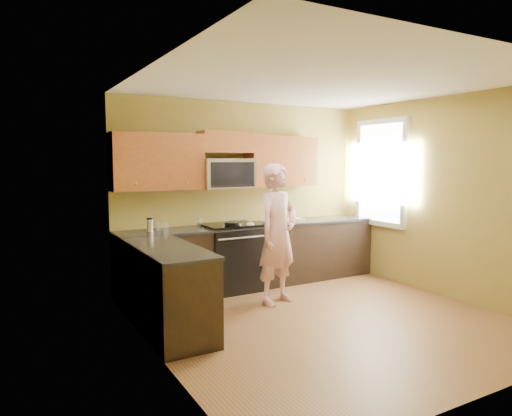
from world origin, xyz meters
TOP-DOWN VIEW (x-y plane):
  - floor at (0.00, 0.00)m, footprint 4.00×4.00m
  - ceiling at (0.00, 0.00)m, footprint 4.00×4.00m
  - wall_back at (0.00, 2.00)m, footprint 4.00×0.00m
  - wall_front at (0.00, -2.00)m, footprint 4.00×0.00m
  - wall_left at (-2.00, 0.00)m, footprint 0.00×4.00m
  - wall_right at (2.00, 0.00)m, footprint 0.00×4.00m
  - cabinet_back_run at (0.00, 1.70)m, footprint 4.00×0.60m
  - cabinet_left_run at (-1.70, 0.60)m, footprint 0.60×1.60m
  - countertop_back at (0.00, 1.69)m, footprint 4.00×0.62m
  - countertop_left at (-1.69, 0.60)m, footprint 0.62×1.60m
  - stove at (-0.40, 1.68)m, footprint 0.76×0.65m
  - microwave at (-0.40, 1.80)m, footprint 0.76×0.40m
  - upper_cab_left at (-1.39, 1.83)m, footprint 1.22×0.33m
  - upper_cab_right at (0.54, 1.83)m, footprint 1.12×0.33m
  - upper_cab_over_mw at (-0.40, 1.83)m, footprint 0.76×0.33m
  - window at (1.98, 1.20)m, footprint 0.06×1.06m
  - woman at (-0.14, 0.84)m, footprint 0.76×0.62m
  - frying_pan at (-0.45, 1.49)m, footprint 0.31×0.46m
  - butter_tub at (0.44, 1.64)m, footprint 0.12×0.12m
  - toast_slice at (0.49, 1.59)m, footprint 0.14×0.14m
  - napkin_a at (-0.19, 1.48)m, footprint 0.14×0.14m
  - napkin_b at (0.14, 1.64)m, footprint 0.14×0.15m
  - dish_towel at (0.64, 1.62)m, footprint 0.34×0.29m
  - travel_mug at (-1.54, 1.75)m, footprint 0.09×0.09m
  - glass_a at (-1.41, 1.79)m, footprint 0.07×0.07m
  - glass_b at (-1.34, 1.71)m, footprint 0.09×0.09m
  - glass_c at (-0.78, 1.89)m, footprint 0.09×0.09m

SIDE VIEW (x-z plane):
  - floor at x=0.00m, z-range 0.00..0.00m
  - cabinet_back_run at x=0.00m, z-range 0.00..0.88m
  - cabinet_left_run at x=-1.70m, z-range 0.00..0.88m
  - stove at x=-0.40m, z-range 0.00..0.95m
  - countertop_back at x=0.00m, z-range 0.88..0.92m
  - countertop_left at x=-1.69m, z-range 0.88..0.92m
  - woman at x=-0.14m, z-range 0.00..1.80m
  - butter_tub at x=0.44m, z-range 0.88..0.96m
  - travel_mug at x=-1.54m, z-range 0.83..1.01m
  - toast_slice at x=0.49m, z-range 0.92..0.93m
  - dish_towel at x=0.64m, z-range 0.92..0.97m
  - frying_pan at x=-0.45m, z-range 0.92..0.98m
  - napkin_a at x=-0.19m, z-range 0.92..0.98m
  - napkin_b at x=0.14m, z-range 0.92..0.99m
  - glass_a at x=-1.41m, z-range 0.92..1.04m
  - glass_b at x=-1.34m, z-range 0.92..1.04m
  - glass_c at x=-0.78m, z-range 0.92..1.04m
  - wall_back at x=0.00m, z-range -0.65..3.35m
  - wall_front at x=0.00m, z-range -0.65..3.35m
  - wall_left at x=-2.00m, z-range -0.65..3.35m
  - wall_right at x=2.00m, z-range -0.65..3.35m
  - microwave at x=-0.40m, z-range 1.24..1.66m
  - upper_cab_left at x=-1.39m, z-range 1.07..1.82m
  - upper_cab_right at x=0.54m, z-range 1.07..1.82m
  - window at x=1.98m, z-range 0.82..2.48m
  - upper_cab_over_mw at x=-0.40m, z-range 1.95..2.25m
  - ceiling at x=0.00m, z-range 2.70..2.70m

